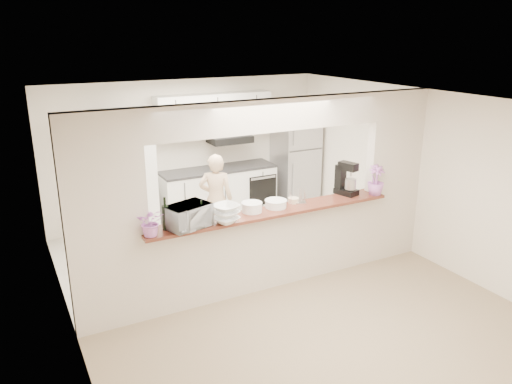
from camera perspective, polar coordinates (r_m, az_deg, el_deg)
floor at (r=6.85m, az=1.55°, el=-10.59°), size 6.00×6.00×0.00m
tile_overlay at (r=8.10m, az=-3.85°, el=-5.93°), size 5.00×2.90×0.01m
partition at (r=6.29m, az=1.66°, el=1.39°), size 5.00×0.15×2.50m
bar_counter at (r=6.60m, az=1.61°, el=-6.20°), size 3.40×0.38×1.09m
kitchen_cabinets at (r=8.75m, az=-8.24°, el=2.47°), size 3.15×0.62×2.25m
refrigerator at (r=9.66m, az=4.51°, el=3.30°), size 0.75×0.70×1.70m
flower_left at (r=5.65m, az=-11.91°, el=-3.38°), size 0.37×0.35×0.33m
wine_bottle_a at (r=5.80m, az=-10.30°, el=-2.84°), size 0.08×0.08×0.39m
wine_bottle_b at (r=5.83m, az=-6.23°, el=-2.80°), size 0.06×0.06×0.32m
toaster_oven at (r=5.82m, az=-7.78°, el=-2.75°), size 0.58×0.48×0.28m
serving_bowls at (r=5.93m, az=-3.46°, el=-2.52°), size 0.38×0.38×0.22m
plate_stack_a at (r=6.30m, az=-0.48°, el=-1.73°), size 0.27×0.27×0.12m
plate_stack_b at (r=6.46m, az=2.28°, el=-1.34°), size 0.29×0.29×0.10m
red_bowl at (r=6.56m, az=2.81°, el=-1.21°), size 0.15×0.15×0.07m
tan_bowl at (r=6.66m, az=4.30°, el=-0.95°), size 0.15×0.15×0.07m
utensil_caddy at (r=6.64m, az=4.81°, el=-0.55°), size 0.25×0.20×0.20m
stand_mixer at (r=7.06m, az=10.23°, el=1.38°), size 0.27×0.35×0.46m
flower_right at (r=7.12m, az=13.54°, el=1.34°), size 0.28×0.28×0.42m
person at (r=7.91m, az=-4.59°, el=-0.89°), size 0.64×0.55×1.47m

